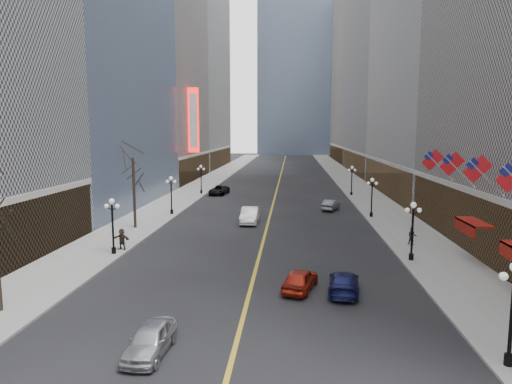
% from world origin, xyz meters
% --- Properties ---
extents(sidewalk_east, '(6.00, 230.00, 0.15)m').
position_xyz_m(sidewalk_east, '(14.00, 70.00, 0.07)').
color(sidewalk_east, gray).
rests_on(sidewalk_east, ground).
extents(sidewalk_west, '(6.00, 230.00, 0.15)m').
position_xyz_m(sidewalk_west, '(-14.00, 70.00, 0.07)').
color(sidewalk_west, gray).
rests_on(sidewalk_west, ground).
extents(lane_line, '(0.25, 200.00, 0.02)m').
position_xyz_m(lane_line, '(0.00, 80.00, 0.01)').
color(lane_line, gold).
rests_on(lane_line, ground).
extents(bldg_east_c, '(26.60, 40.60, 48.80)m').
position_xyz_m(bldg_east_c, '(29.88, 106.00, 24.18)').
color(bldg_east_c, '#959598').
rests_on(bldg_east_c, ground).
extents(bldg_east_d, '(26.60, 46.60, 62.80)m').
position_xyz_m(bldg_east_d, '(29.90, 149.00, 31.17)').
color(bldg_east_d, gray).
rests_on(bldg_east_d, ground).
extents(bldg_west_c, '(26.60, 30.60, 50.80)m').
position_xyz_m(bldg_west_c, '(-29.88, 87.00, 25.19)').
color(bldg_west_c, gray).
rests_on(bldg_west_c, ground).
extents(bldg_west_d, '(26.60, 38.60, 72.80)m').
position_xyz_m(bldg_west_d, '(-29.92, 121.00, 36.17)').
color(bldg_west_d, beige).
rests_on(bldg_west_d, ground).
extents(streetlamp_east_1, '(1.26, 0.44, 4.52)m').
position_xyz_m(streetlamp_east_1, '(11.80, 30.00, 2.90)').
color(streetlamp_east_1, black).
rests_on(streetlamp_east_1, sidewalk_east).
extents(streetlamp_east_2, '(1.26, 0.44, 4.52)m').
position_xyz_m(streetlamp_east_2, '(11.80, 48.00, 2.90)').
color(streetlamp_east_2, black).
rests_on(streetlamp_east_2, sidewalk_east).
extents(streetlamp_east_3, '(1.26, 0.44, 4.52)m').
position_xyz_m(streetlamp_east_3, '(11.80, 66.00, 2.90)').
color(streetlamp_east_3, black).
rests_on(streetlamp_east_3, sidewalk_east).
extents(streetlamp_west_1, '(1.26, 0.44, 4.52)m').
position_xyz_m(streetlamp_west_1, '(-11.80, 30.00, 2.90)').
color(streetlamp_west_1, black).
rests_on(streetlamp_west_1, sidewalk_west).
extents(streetlamp_west_2, '(1.26, 0.44, 4.52)m').
position_xyz_m(streetlamp_west_2, '(-11.80, 48.00, 2.90)').
color(streetlamp_west_2, black).
rests_on(streetlamp_west_2, sidewalk_west).
extents(streetlamp_west_3, '(1.26, 0.44, 4.52)m').
position_xyz_m(streetlamp_west_3, '(-11.80, 66.00, 2.90)').
color(streetlamp_west_3, black).
rests_on(streetlamp_west_3, sidewalk_west).
extents(flag_3, '(2.87, 0.12, 2.87)m').
position_xyz_m(flag_3, '(15.31, 27.00, 7.29)').
color(flag_3, '#B2B2B7').
rests_on(flag_3, ground).
extents(flag_4, '(2.87, 0.12, 2.87)m').
position_xyz_m(flag_4, '(15.31, 32.00, 7.29)').
color(flag_4, '#B2B2B7').
rests_on(flag_4, ground).
extents(flag_5, '(2.87, 0.12, 2.87)m').
position_xyz_m(flag_5, '(15.31, 37.00, 7.29)').
color(flag_5, '#B2B2B7').
rests_on(flag_5, ground).
extents(awning_c, '(1.40, 4.00, 0.93)m').
position_xyz_m(awning_c, '(16.11, 30.00, 3.08)').
color(awning_c, maroon).
rests_on(awning_c, ground).
extents(theatre_marquee, '(2.00, 0.55, 12.00)m').
position_xyz_m(theatre_marquee, '(-15.88, 80.00, 12.00)').
color(theatre_marquee, red).
rests_on(theatre_marquee, ground).
extents(tree_west_far, '(3.60, 3.60, 7.92)m').
position_xyz_m(tree_west_far, '(-13.50, 40.00, 6.24)').
color(tree_west_far, '#2D231C').
rests_on(tree_west_far, sidewalk_west).
extents(car_nb_near, '(1.82, 4.11, 1.38)m').
position_xyz_m(car_nb_near, '(-3.74, 14.07, 0.69)').
color(car_nb_near, '#B1B3B9').
rests_on(car_nb_near, ground).
extents(car_nb_mid, '(1.80, 5.15, 1.70)m').
position_xyz_m(car_nb_mid, '(-2.00, 43.94, 0.85)').
color(car_nb_mid, silver).
rests_on(car_nb_mid, ground).
extents(car_nb_far, '(3.00, 5.41, 1.43)m').
position_xyz_m(car_nb_far, '(-8.93, 65.93, 0.72)').
color(car_nb_far, black).
rests_on(car_nb_far, ground).
extents(car_sb_near, '(2.38, 4.74, 1.32)m').
position_xyz_m(car_sb_near, '(5.85, 22.74, 0.66)').
color(car_sb_near, '#121543').
rests_on(car_sb_near, ground).
extents(car_sb_mid, '(2.68, 4.36, 1.39)m').
position_xyz_m(car_sb_mid, '(3.15, 23.00, 0.69)').
color(car_sb_mid, '#9C2011').
rests_on(car_sb_mid, ground).
extents(car_sb_far, '(2.73, 4.37, 1.36)m').
position_xyz_m(car_sb_far, '(7.52, 52.79, 0.68)').
color(car_sb_far, '#54595D').
rests_on(car_sb_far, ground).
extents(ped_east_walk, '(0.83, 0.59, 1.55)m').
position_xyz_m(ped_east_walk, '(13.08, 34.83, 0.93)').
color(ped_east_walk, black).
rests_on(ped_east_walk, sidewalk_east).
extents(ped_west_far, '(1.72, 0.87, 1.79)m').
position_xyz_m(ped_west_far, '(-11.60, 31.29, 1.04)').
color(ped_west_far, '#33261C').
rests_on(ped_west_far, sidewalk_west).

